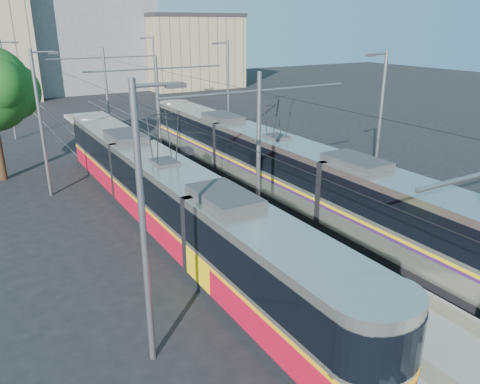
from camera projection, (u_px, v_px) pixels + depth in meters
ground at (387, 315)px, 15.64m from camera, size 160.00×160.00×0.00m
platform at (180, 177)px, 29.32m from camera, size 4.00×50.00×0.30m
tactile_strip_left at (158, 178)px, 28.56m from camera, size 0.70×50.00×0.01m
tactile_strip_right at (200, 171)px, 29.96m from camera, size 0.70×50.00×0.01m
rails at (180, 179)px, 29.36m from camera, size 8.71×70.00×0.03m
tram_left at (167, 196)px, 21.55m from camera, size 2.43×27.61×5.50m
tram_right at (276, 162)px, 26.20m from camera, size 2.43×30.56×5.50m
catenary at (197, 114)px, 25.53m from camera, size 9.20×70.00×7.00m
street_lamps at (153, 103)px, 31.18m from camera, size 15.18×38.22×8.00m
shelter at (187, 164)px, 27.71m from camera, size 0.65×0.96×2.03m
building_centre at (82, 28)px, 67.30m from camera, size 18.36×14.28×17.12m
building_right at (189, 51)px, 70.32m from camera, size 14.28×10.20×10.61m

